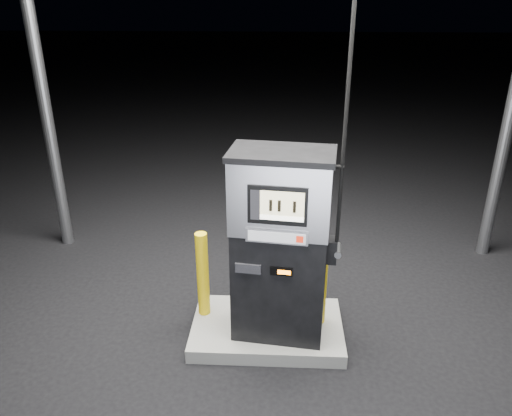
{
  "coord_description": "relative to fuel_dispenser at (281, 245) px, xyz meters",
  "views": [
    {
      "loc": [
        0.1,
        -4.38,
        3.45
      ],
      "look_at": [
        -0.12,
        0.0,
        1.5
      ],
      "focal_mm": 35.0,
      "sensor_mm": 36.0,
      "label": 1
    }
  ],
  "objects": [
    {
      "name": "bollard_right",
      "position": [
        0.43,
        0.18,
        -0.5
      ],
      "size": [
        0.14,
        0.14,
        1.01
      ],
      "primitive_type": "cylinder",
      "rotation": [
        0.0,
        0.0,
        -0.03
      ],
      "color": "yellow",
      "rests_on": "pump_island"
    },
    {
      "name": "bollard_left",
      "position": [
        -0.82,
        0.27,
        -0.52
      ],
      "size": [
        0.17,
        0.17,
        0.97
      ],
      "primitive_type": "cylinder",
      "rotation": [
        0.0,
        0.0,
        -0.36
      ],
      "color": "yellow",
      "rests_on": "pump_island"
    },
    {
      "name": "ground",
      "position": [
        -0.12,
        0.1,
        -1.16
      ],
      "size": [
        80.0,
        80.0,
        0.0
      ],
      "primitive_type": "plane",
      "color": "black",
      "rests_on": "ground"
    },
    {
      "name": "pump_island",
      "position": [
        -0.12,
        0.1,
        -1.08
      ],
      "size": [
        1.6,
        1.0,
        0.15
      ],
      "primitive_type": "cube",
      "color": "slate",
      "rests_on": "ground"
    },
    {
      "name": "fuel_dispenser",
      "position": [
        0.0,
        0.0,
        0.0
      ],
      "size": [
        1.11,
        0.69,
        4.06
      ],
      "rotation": [
        0.0,
        0.0,
        -0.12
      ],
      "color": "black",
      "rests_on": "pump_island"
    }
  ]
}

